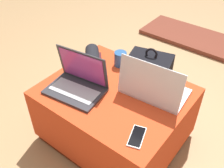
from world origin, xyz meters
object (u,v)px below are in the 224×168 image
cell_phone (137,137)px  wrist_brace (93,57)px  laptop_far (153,88)px  coffee_mug (121,59)px  laptop_near (78,83)px  backpack (149,77)px

cell_phone → wrist_brace: size_ratio=0.73×
laptop_far → coffee_mug: laptop_far is taller
laptop_far → coffee_mug: bearing=-26.7°
wrist_brace → laptop_far: bearing=-3.8°
wrist_brace → coffee_mug: coffee_mug is taller
laptop_near → coffee_mug: (0.05, 0.36, -0.00)m
laptop_near → coffee_mug: 0.37m
laptop_far → wrist_brace: (-0.50, 0.03, -0.00)m
laptop_near → laptop_far: (0.38, 0.23, 0.00)m
laptop_near → backpack: laptop_near is taller
cell_phone → wrist_brace: bearing=-48.9°
laptop_far → wrist_brace: size_ratio=1.87×
wrist_brace → coffee_mug: size_ratio=1.75×
backpack → laptop_far: bearing=106.5°
laptop_near → cell_phone: 0.50m
coffee_mug → cell_phone: bearing=-46.3°
laptop_far → cell_phone: size_ratio=2.57×
coffee_mug → laptop_near: bearing=-98.6°
wrist_brace → coffee_mug: (0.17, 0.10, 0.00)m
backpack → wrist_brace: 0.53m
laptop_near → wrist_brace: bearing=105.2°
laptop_near → coffee_mug: size_ratio=3.01×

